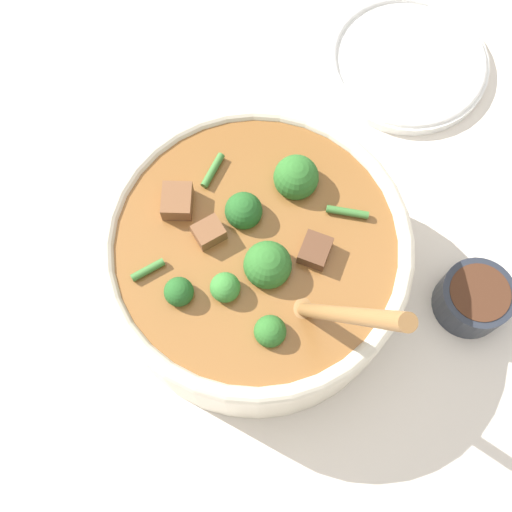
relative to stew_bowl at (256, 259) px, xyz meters
The scene contains 4 objects.
ground_plane 0.06m from the stew_bowl, 63.03° to the left, with size 4.00×4.00×0.00m, color silver.
stew_bowl is the anchor object (origin of this frame).
condiment_bowl 0.22m from the stew_bowl, 86.97° to the right, with size 0.07×0.07×0.05m.
empty_plate 0.33m from the stew_bowl, 23.40° to the right, with size 0.19×0.19×0.02m.
Camera 1 is at (-0.21, -0.04, 0.65)m, focal length 45.00 mm.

